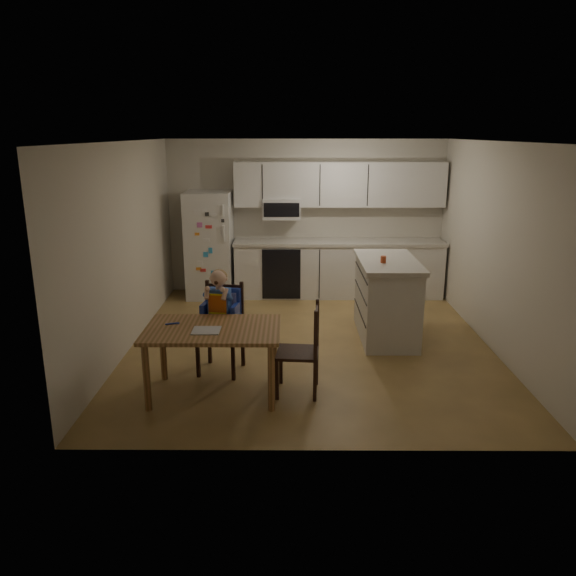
{
  "coord_description": "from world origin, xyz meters",
  "views": [
    {
      "loc": [
        -0.24,
        -6.71,
        2.61
      ],
      "look_at": [
        -0.27,
        -0.84,
        0.97
      ],
      "focal_mm": 35.0,
      "sensor_mm": 36.0,
      "label": 1
    }
  ],
  "objects_px": {
    "refrigerator": "(210,245)",
    "chair_side": "(307,344)",
    "red_cup": "(383,259)",
    "kitchen_island": "(386,298)",
    "chair_booster": "(221,310)",
    "dining_table": "(213,337)"
  },
  "relations": [
    {
      "from": "dining_table",
      "to": "chair_side",
      "type": "relative_size",
      "value": 1.42
    },
    {
      "from": "dining_table",
      "to": "chair_booster",
      "type": "relative_size",
      "value": 1.15
    },
    {
      "from": "kitchen_island",
      "to": "chair_booster",
      "type": "xyz_separation_m",
      "value": [
        -2.01,
        -1.08,
        0.19
      ]
    },
    {
      "from": "dining_table",
      "to": "chair_side",
      "type": "distance_m",
      "value": 0.95
    },
    {
      "from": "refrigerator",
      "to": "chair_side",
      "type": "relative_size",
      "value": 1.79
    },
    {
      "from": "chair_booster",
      "to": "refrigerator",
      "type": "bearing_deg",
      "value": 110.72
    },
    {
      "from": "dining_table",
      "to": "chair_booster",
      "type": "bearing_deg",
      "value": 89.17
    },
    {
      "from": "refrigerator",
      "to": "dining_table",
      "type": "xyz_separation_m",
      "value": [
        0.53,
        -3.59,
        -0.23
      ]
    },
    {
      "from": "chair_side",
      "to": "dining_table",
      "type": "bearing_deg",
      "value": -82.55
    },
    {
      "from": "red_cup",
      "to": "kitchen_island",
      "type": "bearing_deg",
      "value": 61.07
    },
    {
      "from": "kitchen_island",
      "to": "red_cup",
      "type": "height_order",
      "value": "red_cup"
    },
    {
      "from": "kitchen_island",
      "to": "red_cup",
      "type": "relative_size",
      "value": 16.42
    },
    {
      "from": "refrigerator",
      "to": "red_cup",
      "type": "bearing_deg",
      "value": -39.95
    },
    {
      "from": "kitchen_island",
      "to": "dining_table",
      "type": "xyz_separation_m",
      "value": [
        -2.02,
        -1.7,
        0.1
      ]
    },
    {
      "from": "kitchen_island",
      "to": "chair_booster",
      "type": "distance_m",
      "value": 2.29
    },
    {
      "from": "chair_booster",
      "to": "chair_side",
      "type": "height_order",
      "value": "chair_booster"
    },
    {
      "from": "red_cup",
      "to": "dining_table",
      "type": "height_order",
      "value": "red_cup"
    },
    {
      "from": "refrigerator",
      "to": "kitchen_island",
      "type": "height_order",
      "value": "refrigerator"
    },
    {
      "from": "refrigerator",
      "to": "chair_side",
      "type": "xyz_separation_m",
      "value": [
        1.47,
        -3.54,
        -0.31
      ]
    },
    {
      "from": "kitchen_island",
      "to": "red_cup",
      "type": "bearing_deg",
      "value": -118.93
    },
    {
      "from": "kitchen_island",
      "to": "chair_booster",
      "type": "bearing_deg",
      "value": -151.81
    },
    {
      "from": "red_cup",
      "to": "dining_table",
      "type": "xyz_separation_m",
      "value": [
        -1.93,
        -1.53,
        -0.45
      ]
    }
  ]
}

